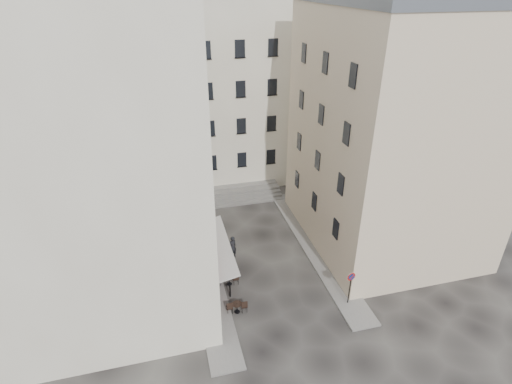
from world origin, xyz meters
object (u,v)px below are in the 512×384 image
object	(u,v)px
no_parking_sign	(351,282)
bistro_table_b	(229,279)
pedestrian	(232,247)
bistro_table_a	(237,307)

from	to	relation	value
no_parking_sign	bistro_table_b	xyz separation A→B (m)	(-7.38, 3.92, -1.39)
bistro_table_b	pedestrian	size ratio (longest dim) A/B	0.70
bistro_table_a	pedestrian	world-z (taller)	pedestrian
pedestrian	bistro_table_a	bearing A→B (deg)	57.06
no_parking_sign	pedestrian	xyz separation A→B (m)	(-6.50, 6.97, -0.90)
no_parking_sign	bistro_table_b	bearing A→B (deg)	143.75
no_parking_sign	bistro_table_a	distance (m)	7.61
bistro_table_a	pedestrian	size ratio (longest dim) A/B	0.69
bistro_table_a	bistro_table_b	size ratio (longest dim) A/B	0.99
no_parking_sign	bistro_table_b	distance (m)	8.47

